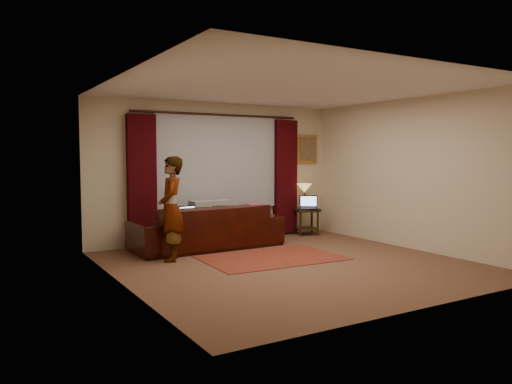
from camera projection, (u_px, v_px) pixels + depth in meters
floor at (291, 264)px, 7.45m from camera, size 5.00×5.00×0.01m
ceiling at (292, 88)px, 7.25m from camera, size 5.00×5.00×0.02m
wall_back at (217, 172)px, 9.49m from camera, size 5.00×0.02×2.60m
wall_front at (428, 186)px, 5.20m from camera, size 5.00×0.02×2.60m
wall_left at (123, 182)px, 6.08m from camera, size 0.02×5.00×2.60m
wall_right at (411, 174)px, 8.62m from camera, size 0.02×5.00×2.60m
sheer_curtain at (218, 162)px, 9.43m from camera, size 2.50×0.05×1.80m
drape_left at (142, 181)px, 8.65m from camera, size 0.50×0.14×2.30m
drape_right at (285, 177)px, 10.17m from camera, size 0.50×0.14×2.30m
curtain_rod at (219, 115)px, 9.32m from camera, size 0.04×0.04×3.40m
picture_frame at (307, 149)px, 10.50m from camera, size 0.50×0.04×0.60m
sofa at (207, 218)px, 8.70m from camera, size 2.64×1.20×1.05m
throw_blanket at (211, 187)px, 8.95m from camera, size 0.76×0.31×0.09m
clothing_pile at (252, 209)px, 9.03m from camera, size 0.66×0.56×0.24m
laptop_sofa at (191, 214)px, 8.33m from camera, size 0.39×0.41×0.24m
area_rug at (271, 258)px, 7.88m from camera, size 2.20×1.52×0.01m
end_table at (306, 221)px, 10.19m from camera, size 0.59×0.59×0.55m
tiffany_lamp at (304, 196)px, 10.23m from camera, size 0.43×0.43×0.50m
laptop_table at (309, 202)px, 10.04m from camera, size 0.52×0.53×0.26m
person at (171, 209)px, 7.64m from camera, size 0.62×0.62×1.61m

